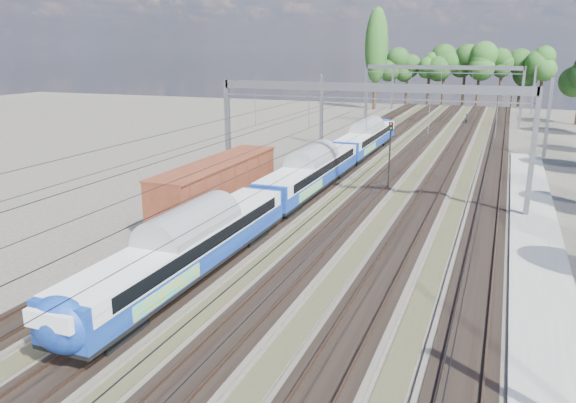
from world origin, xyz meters
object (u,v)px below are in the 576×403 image
(freight_boxcar, at_px, (218,183))
(signal_far, at_px, (511,101))
(signal_near, at_px, (390,147))
(worker, at_px, (467,119))
(emu_train, at_px, (311,168))

(freight_boxcar, relative_size, signal_far, 2.47)
(freight_boxcar, xyz_separation_m, signal_near, (9.94, 11.34, 1.36))
(freight_boxcar, bearing_deg, signal_near, 48.78)
(signal_near, bearing_deg, worker, 77.33)
(signal_near, bearing_deg, signal_far, 70.17)
(signal_far, bearing_deg, freight_boxcar, -83.33)
(signal_near, distance_m, signal_far, 48.55)
(freight_boxcar, xyz_separation_m, signal_far, (19.11, 59.02, 1.40))
(freight_boxcar, height_order, worker, freight_boxcar)
(emu_train, bearing_deg, signal_near, 37.74)
(worker, height_order, signal_near, signal_near)
(freight_boxcar, bearing_deg, emu_train, 57.76)
(emu_train, bearing_deg, freight_boxcar, -122.24)
(signal_near, bearing_deg, freight_boxcar, -140.15)
(freight_boxcar, distance_m, signal_near, 15.14)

